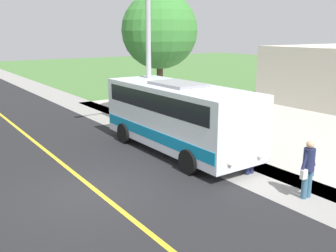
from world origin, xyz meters
TOP-DOWN VIEW (x-y plane):
  - ground_plane at (0.00, 0.00)m, footprint 120.00×120.00m
  - road_surface at (0.00, 0.00)m, footprint 8.00×100.00m
  - sidewalk at (-5.20, 0.00)m, footprint 2.40×100.00m
  - road_centre_line at (0.00, 0.00)m, footprint 0.16×100.00m
  - shuttle_bus_front at (-4.57, -1.86)m, footprint 2.79×7.74m
  - pedestrian_with_bags at (-5.00, 4.09)m, footprint 0.72×0.34m
  - pedestrian_waiting at (-5.07, 1.71)m, footprint 0.72×0.34m
  - street_light_pole at (-4.87, -4.80)m, footprint 1.97×0.24m
  - tree_curbside at (-7.40, -7.47)m, footprint 4.19×4.19m

SIDE VIEW (x-z plane):
  - ground_plane at x=0.00m, z-range 0.00..0.00m
  - sidewalk at x=-5.20m, z-range 0.00..0.01m
  - road_surface at x=0.00m, z-range 0.00..0.01m
  - road_centre_line at x=0.00m, z-range 0.01..0.01m
  - pedestrian_with_bags at x=-5.00m, z-range 0.07..1.86m
  - pedestrian_waiting at x=-5.07m, z-range 0.07..1.89m
  - shuttle_bus_front at x=-4.57m, z-range 0.15..3.04m
  - street_light_pole at x=-4.87m, z-range 0.40..7.86m
  - tree_curbside at x=-7.40m, z-range 1.41..8.44m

